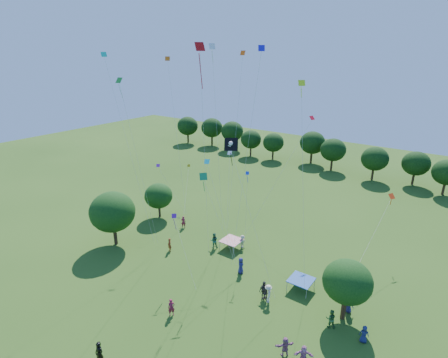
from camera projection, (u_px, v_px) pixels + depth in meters
near_tree_west at (112, 212)px, 40.69m from camera, size 5.27×5.27×6.64m
near_tree_north at (158, 196)px, 48.04m from camera, size 3.85×3.85×4.91m
near_tree_east at (347, 282)px, 29.09m from camera, size 4.11×4.11×5.62m
treeline at (344, 151)px, 66.39m from camera, size 88.01×8.77×6.77m
tent_red_stripe at (232, 241)px, 40.84m from camera, size 2.20×2.20×1.10m
tent_blue at (301, 280)px, 33.75m from camera, size 2.20×2.20×1.10m
man_in_black at (99, 354)px, 25.58m from camera, size 0.79×0.57×1.96m
crowd_person_0 at (364, 334)px, 27.62m from camera, size 0.83×0.58×1.52m
crowd_person_1 at (171, 307)px, 30.44m from camera, size 0.67×0.73×1.64m
crowd_person_2 at (331, 319)px, 29.11m from camera, size 0.96×0.76×1.71m
crowd_person_3 at (242, 241)px, 41.09m from camera, size 0.61×1.11×1.62m
crowd_person_4 at (265, 292)px, 32.38m from camera, size 0.98×0.96×1.61m
crowd_person_5 at (285, 346)px, 26.40m from camera, size 1.43×1.50×1.64m
crowd_person_6 at (241, 266)px, 36.29m from camera, size 0.94×0.98×1.79m
crowd_person_7 at (170, 245)px, 40.33m from camera, size 0.71×0.59×1.64m
crowd_person_8 at (214, 240)px, 41.02m from camera, size 1.06×0.98×1.91m
crowd_person_9 at (268, 294)px, 32.05m from camera, size 0.97×1.30×1.81m
crowd_person_10 at (264, 290)px, 32.57m from camera, size 0.82×1.17×1.82m
crowd_person_11 at (304, 355)px, 25.74m from camera, size 1.52×1.14×1.55m
crowd_person_12 at (349, 303)px, 30.84m from camera, size 1.01×0.76×1.82m
crowd_person_13 at (183, 222)px, 45.84m from camera, size 0.72×0.65×1.62m
pirate_kite at (232, 148)px, 29.54m from camera, size 5.83×1.15×13.63m
red_high_kite at (202, 88)px, 30.34m from camera, size 1.17×2.16×21.28m
small_kite_0 at (172, 98)px, 44.49m from camera, size 4.10×2.13×20.00m
small_kite_1 at (239, 97)px, 42.11m from camera, size 2.33×6.06×20.68m
small_kite_2 at (302, 131)px, 30.35m from camera, size 3.43×3.33×18.25m
small_kite_3 at (207, 187)px, 33.47m from camera, size 3.38×1.72×9.67m
small_kite_4 at (252, 117)px, 30.47m from camera, size 2.32×1.42×21.04m
small_kite_5 at (177, 228)px, 33.68m from camera, size 4.42×2.12×5.73m
small_kite_6 at (229, 165)px, 45.44m from camera, size 3.42×5.22×8.29m
small_kite_7 at (118, 107)px, 37.21m from camera, size 6.30×0.75×20.52m
small_kite_8 at (297, 144)px, 40.89m from camera, size 4.48×7.53×13.51m
small_kite_9 at (385, 210)px, 37.18m from camera, size 1.07×12.80×5.88m
small_kite_10 at (188, 176)px, 50.48m from camera, size 4.04×5.79×4.92m
small_kite_11 at (130, 128)px, 31.68m from camera, size 1.90×4.61×18.48m
small_kite_12 at (247, 189)px, 37.88m from camera, size 1.37×1.94×8.65m
small_kite_13 at (163, 175)px, 45.46m from camera, size 3.30×1.86×6.88m
small_kite_14 at (214, 89)px, 37.72m from camera, size 1.48×0.71×21.36m
small_kite_15 at (213, 182)px, 35.28m from camera, size 4.66×1.03×10.31m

